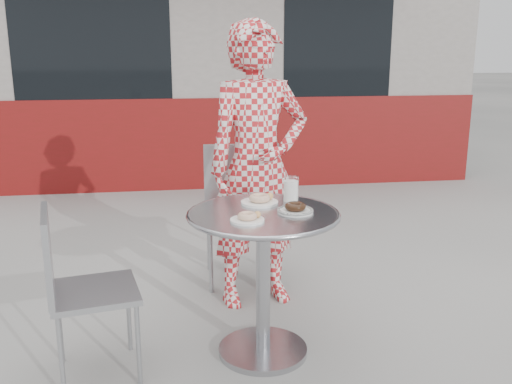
{
  "coord_description": "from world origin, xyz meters",
  "views": [
    {
      "loc": [
        -0.41,
        -2.58,
        1.54
      ],
      "look_at": [
        -0.01,
        0.16,
        0.83
      ],
      "focal_mm": 40.0,
      "sensor_mm": 36.0,
      "label": 1
    }
  ],
  "objects": [
    {
      "name": "plate_near",
      "position": [
        -0.08,
        -0.1,
        0.77
      ],
      "size": [
        0.16,
        0.16,
        0.04
      ],
      "rotation": [
        0.0,
        0.0,
        -0.09
      ],
      "color": "white",
      "rests_on": "bistro_table"
    },
    {
      "name": "milk_cup",
      "position": [
        0.18,
        0.22,
        0.82
      ],
      "size": [
        0.08,
        0.08,
        0.13
      ],
      "rotation": [
        0.0,
        0.0,
        -0.08
      ],
      "color": "white",
      "rests_on": "bistro_table"
    },
    {
      "name": "plate_far",
      "position": [
        0.02,
        0.19,
        0.78
      ],
      "size": [
        0.19,
        0.19,
        0.05
      ],
      "rotation": [
        0.0,
        0.0,
        0.06
      ],
      "color": "white",
      "rests_on": "bistro_table"
    },
    {
      "name": "chair_far",
      "position": [
        0.0,
        1.0,
        0.3
      ],
      "size": [
        0.47,
        0.48,
        0.97
      ],
      "rotation": [
        0.0,
        0.0,
        3.11
      ],
      "color": "#A0A2A7",
      "rests_on": "ground"
    },
    {
      "name": "chair_left",
      "position": [
        -0.82,
        -0.03,
        0.26
      ],
      "size": [
        0.47,
        0.46,
        0.83
      ],
      "rotation": [
        0.0,
        0.0,
        1.77
      ],
      "color": "#A0A2A7",
      "rests_on": "ground"
    },
    {
      "name": "storefront",
      "position": [
        -0.0,
        5.56,
        1.49
      ],
      "size": [
        6.02,
        4.55,
        3.0
      ],
      "color": "gray",
      "rests_on": "ground"
    },
    {
      "name": "bistro_table",
      "position": [
        0.01,
        0.03,
        0.57
      ],
      "size": [
        0.75,
        0.75,
        0.76
      ],
      "rotation": [
        0.0,
        0.0,
        0.0
      ],
      "color": "#B4B4B8",
      "rests_on": "ground"
    },
    {
      "name": "seated_person",
      "position": [
        0.08,
        0.68,
        0.85
      ],
      "size": [
        0.69,
        0.52,
        1.69
      ],
      "primitive_type": "imported",
      "rotation": [
        0.0,
        0.0,
        0.2
      ],
      "color": "#AE1A20",
      "rests_on": "ground"
    },
    {
      "name": "ground",
      "position": [
        0.0,
        0.0,
        0.0
      ],
      "size": [
        60.0,
        60.0,
        0.0
      ],
      "primitive_type": "plane",
      "color": "#9A9792",
      "rests_on": "ground"
    },
    {
      "name": "plate_checker",
      "position": [
        0.16,
        0.01,
        0.77
      ],
      "size": [
        0.18,
        0.18,
        0.05
      ],
      "rotation": [
        0.0,
        0.0,
        0.37
      ],
      "color": "white",
      "rests_on": "bistro_table"
    }
  ]
}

